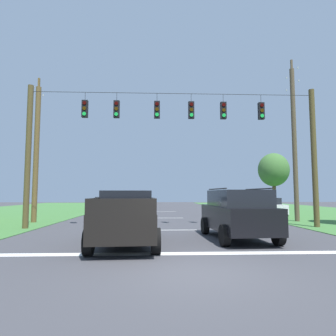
# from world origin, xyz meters

# --- Properties ---
(ground_plane) EXTENTS (120.00, 120.00, 0.00)m
(ground_plane) POSITION_xyz_m (0.00, 0.00, 0.00)
(ground_plane) COLOR #3D3D42
(stop_bar_stripe) EXTENTS (13.33, 0.45, 0.01)m
(stop_bar_stripe) POSITION_xyz_m (0.00, 2.15, 0.00)
(stop_bar_stripe) COLOR white
(stop_bar_stripe) RESTS_ON ground
(lane_dash_0) EXTENTS (2.50, 0.15, 0.01)m
(lane_dash_0) POSITION_xyz_m (0.00, 8.15, 0.00)
(lane_dash_0) COLOR white
(lane_dash_0) RESTS_ON ground
(lane_dash_1) EXTENTS (2.50, 0.15, 0.01)m
(lane_dash_1) POSITION_xyz_m (0.00, 15.76, 0.00)
(lane_dash_1) COLOR white
(lane_dash_1) RESTS_ON ground
(lane_dash_2) EXTENTS (2.50, 0.15, 0.01)m
(lane_dash_2) POSITION_xyz_m (0.00, 24.03, 0.00)
(lane_dash_2) COLOR white
(lane_dash_2) RESTS_ON ground
(overhead_signal_span) EXTENTS (15.96, 0.31, 7.74)m
(overhead_signal_span) POSITION_xyz_m (0.14, 8.98, 4.54)
(overhead_signal_span) COLOR #4D4123
(overhead_signal_span) RESTS_ON ground
(pickup_truck) EXTENTS (2.50, 5.49, 1.95)m
(pickup_truck) POSITION_xyz_m (-1.94, 3.91, 0.97)
(pickup_truck) COLOR black
(pickup_truck) RESTS_ON ground
(suv_black) EXTENTS (2.39, 4.88, 2.05)m
(suv_black) POSITION_xyz_m (2.47, 4.96, 1.06)
(suv_black) COLOR black
(suv_black) RESTS_ON ground
(distant_car_crossing_white) EXTENTS (2.15, 4.36, 1.52)m
(distant_car_crossing_white) POSITION_xyz_m (8.05, 16.49, 0.79)
(distant_car_crossing_white) COLOR silver
(distant_car_crossing_white) RESTS_ON ground
(distant_car_oncoming) EXTENTS (2.19, 4.38, 1.52)m
(distant_car_oncoming) POSITION_xyz_m (-6.10, 24.40, 0.79)
(distant_car_oncoming) COLOR silver
(distant_car_oncoming) RESTS_ON ground
(utility_pole_mid_right) EXTENTS (0.31, 1.89, 11.10)m
(utility_pole_mid_right) POSITION_xyz_m (8.53, 12.40, 5.50)
(utility_pole_mid_right) COLOR brown
(utility_pole_mid_right) RESTS_ON ground
(utility_pole_near_left) EXTENTS (0.33, 1.70, 9.50)m
(utility_pole_near_left) POSITION_xyz_m (-8.61, 12.41, 4.57)
(utility_pole_near_left) COLOR brown
(utility_pole_near_left) RESTS_ON ground
(tree_roadside_right) EXTENTS (3.17, 3.17, 6.09)m
(tree_roadside_right) POSITION_xyz_m (11.49, 23.41, 4.32)
(tree_roadside_right) COLOR brown
(tree_roadside_right) RESTS_ON ground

